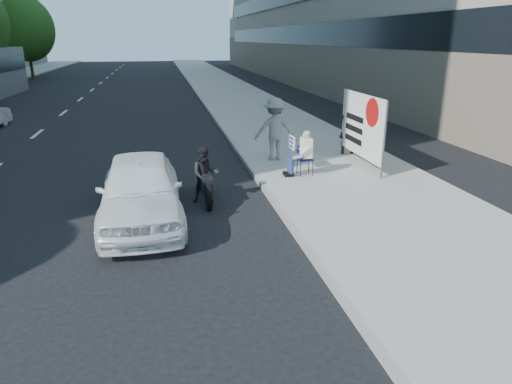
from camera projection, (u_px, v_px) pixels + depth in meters
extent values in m
plane|color=black|center=(238.00, 274.00, 8.03)|extent=(160.00, 160.00, 0.00)
cube|color=#99968F|center=(249.00, 106.00, 27.33)|extent=(5.00, 120.00, 0.15)
cylinder|color=#382616|center=(31.00, 66.00, 45.81)|extent=(0.30, 0.30, 2.62)
ellipsoid|color=#174311|center=(26.00, 29.00, 44.69)|extent=(5.40, 5.40, 6.21)
cylinder|color=#131856|center=(301.00, 169.00, 13.09)|extent=(0.02, 0.02, 0.45)
cylinder|color=#131856|center=(313.00, 169.00, 13.16)|extent=(0.02, 0.02, 0.45)
cylinder|color=#131856|center=(297.00, 166.00, 13.42)|extent=(0.02, 0.02, 0.45)
cylinder|color=#131856|center=(309.00, 165.00, 13.49)|extent=(0.02, 0.02, 0.45)
cube|color=#131856|center=(305.00, 159.00, 13.21)|extent=(0.40, 0.40, 0.03)
cube|color=#131856|center=(303.00, 152.00, 13.33)|extent=(0.40, 0.02, 0.40)
cylinder|color=navy|center=(299.00, 158.00, 13.05)|extent=(0.44, 0.17, 0.17)
cylinder|color=navy|center=(291.00, 166.00, 13.08)|extent=(0.14, 0.14, 0.46)
cube|color=black|center=(289.00, 175.00, 13.16)|extent=(0.26, 0.11, 0.10)
cylinder|color=navy|center=(297.00, 156.00, 13.24)|extent=(0.44, 0.17, 0.17)
cylinder|color=navy|center=(289.00, 164.00, 13.27)|extent=(0.14, 0.14, 0.46)
cube|color=black|center=(287.00, 173.00, 13.34)|extent=(0.26, 0.11, 0.10)
cube|color=white|center=(306.00, 148.00, 13.11)|extent=(0.26, 0.42, 0.56)
sphere|color=tan|center=(307.00, 135.00, 12.99)|extent=(0.23, 0.23, 0.23)
ellipsoid|color=gray|center=(307.00, 134.00, 12.98)|extent=(0.22, 0.24, 0.19)
ellipsoid|color=gray|center=(304.00, 138.00, 12.99)|extent=(0.10, 0.14, 0.13)
cylinder|color=white|center=(305.00, 151.00, 12.87)|extent=(0.30, 0.10, 0.25)
cylinder|color=tan|center=(298.00, 157.00, 12.89)|extent=(0.29, 0.09, 0.14)
cylinder|color=white|center=(301.00, 145.00, 13.33)|extent=(0.26, 0.20, 0.32)
cylinder|color=tan|center=(295.00, 148.00, 13.46)|extent=(0.30, 0.21, 0.18)
cube|color=white|center=(292.00, 142.00, 13.55)|extent=(0.03, 0.55, 0.40)
imported|color=slate|center=(275.00, 129.00, 14.75)|extent=(1.39, 0.93, 2.01)
imported|color=black|center=(348.00, 128.00, 15.53)|extent=(0.70, 0.51, 1.77)
cylinder|color=#4C4C4C|center=(384.00, 140.00, 12.70)|extent=(0.06, 0.06, 2.20)
cylinder|color=#4C4C4C|center=(343.00, 122.00, 15.49)|extent=(0.06, 0.06, 2.20)
cube|color=white|center=(362.00, 125.00, 14.04)|extent=(0.04, 3.00, 1.90)
cylinder|color=#A50C0C|center=(372.00, 112.00, 13.23)|extent=(0.01, 0.84, 0.84)
cube|color=black|center=(355.00, 118.00, 14.45)|extent=(0.01, 1.30, 0.18)
cube|color=black|center=(354.00, 129.00, 14.57)|extent=(0.01, 1.30, 0.18)
cube|color=black|center=(353.00, 139.00, 14.68)|extent=(0.01, 1.30, 0.18)
imported|color=white|center=(141.00, 189.00, 10.15)|extent=(1.88, 4.46, 1.50)
cylinder|color=black|center=(208.00, 197.00, 10.96)|extent=(0.13, 0.64, 0.64)
cylinder|color=black|center=(203.00, 180.00, 12.26)|extent=(0.13, 0.64, 0.64)
cube|color=black|center=(205.00, 180.00, 11.54)|extent=(0.26, 1.20, 0.35)
imported|color=black|center=(205.00, 175.00, 11.39)|extent=(0.70, 0.55, 1.42)
cylinder|color=black|center=(15.00, 87.00, 34.09)|extent=(0.30, 1.01, 1.00)
cylinder|color=black|center=(21.00, 85.00, 35.48)|extent=(0.30, 1.01, 1.00)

